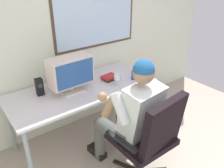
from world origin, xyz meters
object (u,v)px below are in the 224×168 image
at_px(person_seated, 131,114).
at_px(desk, 83,93).
at_px(office_chair, 151,135).
at_px(coffee_mug, 134,75).
at_px(desk_speaker, 39,87).
at_px(book_stack, 110,77).
at_px(wine_glass, 117,78).
at_px(crt_monitor, 71,71).

bearing_deg(person_seated, desk, 102.94).
xyz_separation_m(office_chair, person_seated, (-0.02, 0.26, 0.10)).
xyz_separation_m(office_chair, coffee_mug, (0.44, 0.73, 0.20)).
xyz_separation_m(desk_speaker, coffee_mug, (1.05, -0.31, -0.04)).
bearing_deg(book_stack, desk_speaker, 170.20).
height_order(person_seated, wine_glass, person_seated).
xyz_separation_m(book_stack, coffee_mug, (0.24, -0.17, 0.03)).
relative_size(office_chair, coffee_mug, 9.61).
xyz_separation_m(crt_monitor, book_stack, (0.51, -0.00, -0.21)).
bearing_deg(desk, book_stack, -1.36).
relative_size(desk, wine_glass, 11.48).
bearing_deg(crt_monitor, coffee_mug, -13.37).
xyz_separation_m(person_seated, book_stack, (0.23, 0.65, 0.08)).
bearing_deg(office_chair, desk_speaker, 120.04).
height_order(desk, coffee_mug, coffee_mug).
height_order(office_chair, wine_glass, office_chair).
height_order(desk_speaker, book_stack, desk_speaker).
distance_m(desk, office_chair, 0.94).
xyz_separation_m(desk, coffee_mug, (0.62, -0.18, 0.11)).
bearing_deg(crt_monitor, book_stack, -0.41).
relative_size(desk, book_stack, 8.50).
bearing_deg(desk_speaker, coffee_mug, -16.65).
height_order(person_seated, crt_monitor, person_seated).
relative_size(desk, person_seated, 1.32).
relative_size(office_chair, book_stack, 5.03).
height_order(desk, office_chair, office_chair).
xyz_separation_m(desk, person_seated, (0.15, -0.66, 0.01)).
bearing_deg(desk, office_chair, -79.23).
bearing_deg(office_chair, desk, 100.77).
bearing_deg(person_seated, office_chair, -84.93).
distance_m(office_chair, crt_monitor, 1.04).
distance_m(wine_glass, desk_speaker, 0.85).
height_order(crt_monitor, book_stack, crt_monitor).
distance_m(crt_monitor, book_stack, 0.55).
distance_m(person_seated, coffee_mug, 0.68).
relative_size(book_stack, coffee_mug, 1.91).
bearing_deg(desk, wine_glass, -28.84).
relative_size(crt_monitor, coffee_mug, 4.60).
distance_m(crt_monitor, wine_glass, 0.53).
height_order(person_seated, desk_speaker, person_seated).
height_order(office_chair, crt_monitor, crt_monitor).
bearing_deg(wine_glass, desk, 151.16).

